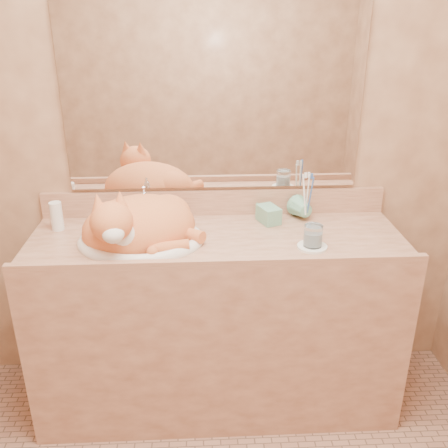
{
  "coord_description": "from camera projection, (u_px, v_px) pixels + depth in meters",
  "views": [
    {
      "loc": [
        -0.07,
        -1.2,
        1.75
      ],
      "look_at": [
        0.03,
        0.7,
        0.92
      ],
      "focal_mm": 40.0,
      "sensor_mm": 36.0,
      "label": 1
    }
  ],
  "objects": [
    {
      "name": "saucer",
      "position": [
        312.0,
        247.0,
        2.03
      ],
      "size": [
        0.12,
        0.12,
        0.01
      ],
      "primitive_type": "cylinder",
      "color": "white",
      "rests_on": "vanity_counter"
    },
    {
      "name": "cat",
      "position": [
        137.0,
        223.0,
        2.05
      ],
      "size": [
        0.59,
        0.54,
        0.26
      ],
      "primitive_type": null,
      "rotation": [
        0.0,
        0.0,
        0.36
      ],
      "color": "#CD5E2F",
      "rests_on": "sink_basin"
    },
    {
      "name": "toothbrush_cup",
      "position": [
        306.0,
        212.0,
        2.26
      ],
      "size": [
        0.13,
        0.13,
        0.09
      ],
      "primitive_type": "imported",
      "rotation": [
        0.0,
        0.0,
        0.33
      ],
      "color": "#6BAC8C",
      "rests_on": "vanity_counter"
    },
    {
      "name": "wall_back",
      "position": [
        214.0,
        130.0,
        2.22
      ],
      "size": [
        2.4,
        0.02,
        2.5
      ],
      "primitive_type": "cube",
      "color": "brown",
      "rests_on": "ground"
    },
    {
      "name": "water_glass",
      "position": [
        313.0,
        236.0,
        2.01
      ],
      "size": [
        0.08,
        0.08,
        0.09
      ],
      "primitive_type": "cylinder",
      "color": "silver",
      "rests_on": "saucer"
    },
    {
      "name": "sink_basin",
      "position": [
        140.0,
        224.0,
        2.06
      ],
      "size": [
        0.56,
        0.48,
        0.16
      ],
      "primitive_type": null,
      "rotation": [
        0.0,
        0.0,
        0.11
      ],
      "color": "white",
      "rests_on": "vanity_counter"
    },
    {
      "name": "faucet",
      "position": [
        145.0,
        207.0,
        2.24
      ],
      "size": [
        0.06,
        0.12,
        0.16
      ],
      "primitive_type": null,
      "rotation": [
        0.0,
        0.0,
        -0.21
      ],
      "color": "white",
      "rests_on": "vanity_counter"
    },
    {
      "name": "vanity_counter",
      "position": [
        217.0,
        321.0,
        2.29
      ],
      "size": [
        1.6,
        0.55,
        0.85
      ],
      "primitive_type": null,
      "color": "brown",
      "rests_on": "floor"
    },
    {
      "name": "soap_dispenser",
      "position": [
        275.0,
        209.0,
        2.2
      ],
      "size": [
        0.1,
        0.1,
        0.17
      ],
      "primitive_type": "imported",
      "rotation": [
        0.0,
        0.0,
        0.38
      ],
      "color": "#6BAC8C",
      "rests_on": "vanity_counter"
    },
    {
      "name": "toothbrushes",
      "position": [
        308.0,
        193.0,
        2.23
      ],
      "size": [
        0.04,
        0.04,
        0.24
      ],
      "primitive_type": null,
      "color": "white",
      "rests_on": "toothbrush_cup"
    },
    {
      "name": "mirror",
      "position": [
        214.0,
        99.0,
        2.15
      ],
      "size": [
        1.3,
        0.02,
        0.8
      ],
      "primitive_type": "cube",
      "color": "white",
      "rests_on": "wall_back"
    },
    {
      "name": "lotion_bottle",
      "position": [
        57.0,
        216.0,
        2.18
      ],
      "size": [
        0.05,
        0.05,
        0.13
      ],
      "primitive_type": "cylinder",
      "color": "white",
      "rests_on": "vanity_counter"
    }
  ]
}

